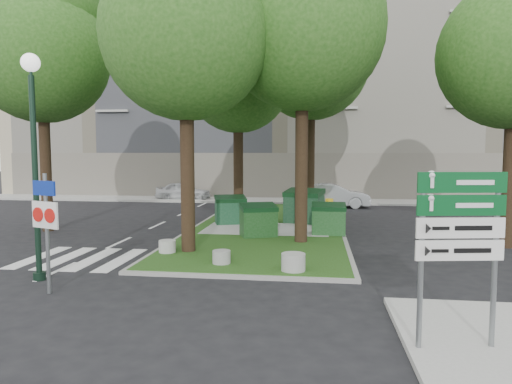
% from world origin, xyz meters
% --- Properties ---
extents(ground, '(120.00, 120.00, 0.00)m').
position_xyz_m(ground, '(0.00, 0.00, 0.00)').
color(ground, black).
rests_on(ground, ground).
extents(median_island, '(6.00, 16.00, 0.12)m').
position_xyz_m(median_island, '(0.50, 8.00, 0.06)').
color(median_island, '#234112').
rests_on(median_island, ground).
extents(median_kerb, '(6.30, 16.30, 0.10)m').
position_xyz_m(median_kerb, '(0.50, 8.00, 0.05)').
color(median_kerb, gray).
rests_on(median_kerb, ground).
extents(building_sidewalk, '(42.00, 3.00, 0.12)m').
position_xyz_m(building_sidewalk, '(0.00, 18.50, 0.06)').
color(building_sidewalk, '#999993').
rests_on(building_sidewalk, ground).
extents(zebra_crossing, '(5.00, 3.00, 0.01)m').
position_xyz_m(zebra_crossing, '(-3.75, 1.50, 0.01)').
color(zebra_crossing, silver).
rests_on(zebra_crossing, ground).
extents(apartment_building, '(41.00, 12.00, 16.00)m').
position_xyz_m(apartment_building, '(0.00, 26.00, 8.00)').
color(apartment_building, tan).
rests_on(apartment_building, ground).
extents(tree_median_near_left, '(5.20, 5.20, 10.53)m').
position_xyz_m(tree_median_near_left, '(-1.41, 2.56, 7.32)').
color(tree_median_near_left, black).
rests_on(tree_median_near_left, ground).
extents(tree_median_near_right, '(5.60, 5.60, 11.46)m').
position_xyz_m(tree_median_near_right, '(2.09, 4.56, 7.99)').
color(tree_median_near_right, black).
rests_on(tree_median_near_right, ground).
extents(tree_median_mid, '(4.80, 4.80, 9.99)m').
position_xyz_m(tree_median_mid, '(-0.91, 9.06, 6.98)').
color(tree_median_mid, black).
rests_on(tree_median_mid, ground).
extents(tree_median_far, '(5.80, 5.80, 11.93)m').
position_xyz_m(tree_median_far, '(2.29, 12.06, 8.32)').
color(tree_median_far, black).
rests_on(tree_median_far, ground).
extents(tree_street_left, '(5.40, 5.40, 11.00)m').
position_xyz_m(tree_street_left, '(-8.41, 6.06, 7.65)').
color(tree_street_left, black).
rests_on(tree_street_left, ground).
extents(dumpster_a, '(1.57, 1.31, 1.25)m').
position_xyz_m(dumpster_a, '(-1.22, 8.16, 0.72)').
color(dumpster_a, '#103E22').
rests_on(dumpster_a, median_island).
extents(dumpster_b, '(1.57, 1.34, 1.23)m').
position_xyz_m(dumpster_b, '(0.38, 5.35, 0.71)').
color(dumpster_b, '#103710').
rests_on(dumpster_b, median_island).
extents(dumpster_c, '(1.90, 1.58, 1.52)m').
position_xyz_m(dumpster_c, '(1.98, 8.84, 0.85)').
color(dumpster_c, black).
rests_on(dumpster_c, median_island).
extents(dumpster_d, '(1.31, 0.92, 1.20)m').
position_xyz_m(dumpster_d, '(3.00, 6.12, 0.70)').
color(dumpster_d, '#134016').
rests_on(dumpster_d, median_island).
extents(bollard_left, '(0.53, 0.53, 0.38)m').
position_xyz_m(bollard_left, '(-2.10, 2.20, 0.31)').
color(bollard_left, '#A1A19C').
rests_on(bollard_left, median_island).
extents(bollard_right, '(0.64, 0.64, 0.46)m').
position_xyz_m(bollard_right, '(1.94, 0.50, 0.35)').
color(bollard_right, gray).
rests_on(bollard_right, median_island).
extents(bollard_mid, '(0.51, 0.51, 0.36)m').
position_xyz_m(bollard_mid, '(-0.11, 1.02, 0.30)').
color(bollard_mid, gray).
rests_on(bollard_mid, median_island).
extents(litter_bin, '(0.41, 0.41, 0.72)m').
position_xyz_m(litter_bin, '(3.20, 12.49, 0.48)').
color(litter_bin, yellow).
rests_on(litter_bin, median_island).
extents(street_lamp, '(0.45, 0.45, 5.67)m').
position_xyz_m(street_lamp, '(-4.46, -0.84, 3.56)').
color(street_lamp, black).
rests_on(street_lamp, ground).
extents(traffic_sign_pole, '(0.79, 0.34, 2.78)m').
position_xyz_m(traffic_sign_pole, '(-3.57, -1.83, 1.78)').
color(traffic_sign_pole, slate).
rests_on(traffic_sign_pole, ground).
extents(directional_sign, '(1.40, 0.30, 2.83)m').
position_xyz_m(directional_sign, '(4.77, -3.92, 2.00)').
color(directional_sign, slate).
rests_on(directional_sign, sidewalk_corner).
extents(car_white, '(3.68, 1.51, 1.25)m').
position_xyz_m(car_white, '(-6.42, 18.46, 0.62)').
color(car_white, silver).
rests_on(car_white, ground).
extents(car_silver, '(4.32, 1.68, 1.40)m').
position_xyz_m(car_silver, '(3.50, 15.69, 0.70)').
color(car_silver, '#989C9F').
rests_on(car_silver, ground).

